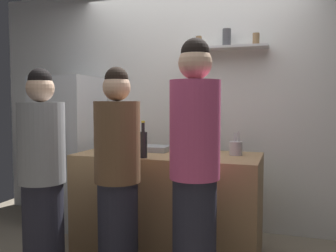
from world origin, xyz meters
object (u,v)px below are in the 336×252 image
object	(u,v)px
baking_pan	(151,148)
person_grey_hoodie	(42,178)
utensil_holder	(236,148)
person_brown_jacket	(118,177)
water_bottle_plastic	(210,140)
wine_bottle_green_glass	(177,145)
person_pink_top	(195,171)
refrigerator	(70,151)
wine_bottle_amber_glass	(111,139)
wine_bottle_dark_glass	(143,144)

from	to	relation	value
baking_pan	person_grey_hoodie	world-z (taller)	person_grey_hoodie
utensil_holder	person_brown_jacket	size ratio (longest dim) A/B	0.13
baking_pan	water_bottle_plastic	xyz separation A→B (m)	(0.54, 0.11, 0.09)
wine_bottle_green_glass	person_pink_top	size ratio (longest dim) A/B	0.16
refrigerator	water_bottle_plastic	xyz separation A→B (m)	(1.60, -0.13, 0.19)
wine_bottle_amber_glass	person_grey_hoodie	xyz separation A→B (m)	(-0.15, -0.82, -0.22)
water_bottle_plastic	person_pink_top	xyz separation A→B (m)	(0.09, -0.94, -0.11)
person_pink_top	person_grey_hoodie	world-z (taller)	person_pink_top
wine_bottle_amber_glass	person_grey_hoodie	size ratio (longest dim) A/B	0.20
baking_pan	wine_bottle_amber_glass	size ratio (longest dim) A/B	1.05
water_bottle_plastic	person_brown_jacket	bearing A→B (deg)	-120.14
refrigerator	water_bottle_plastic	distance (m)	1.61
wine_bottle_green_glass	person_brown_jacket	world-z (taller)	person_brown_jacket
baking_pan	wine_bottle_green_glass	world-z (taller)	wine_bottle_green_glass
baking_pan	water_bottle_plastic	world-z (taller)	water_bottle_plastic
refrigerator	wine_bottle_dark_glass	xyz separation A→B (m)	(1.14, -0.65, 0.19)
refrigerator	wine_bottle_green_glass	world-z (taller)	refrigerator
water_bottle_plastic	person_brown_jacket	world-z (taller)	person_brown_jacket
person_grey_hoodie	wine_bottle_green_glass	bearing A→B (deg)	-72.35
wine_bottle_dark_glass	person_grey_hoodie	bearing A→B (deg)	-136.82
utensil_holder	person_brown_jacket	distance (m)	1.09
wine_bottle_green_glass	water_bottle_plastic	xyz separation A→B (m)	(0.20, 0.41, 0.01)
person_brown_jacket	wine_bottle_dark_glass	bearing A→B (deg)	-135.56
utensil_holder	wine_bottle_amber_glass	bearing A→B (deg)	-173.88
utensil_holder	person_grey_hoodie	xyz separation A→B (m)	(-1.30, -0.94, -0.16)
water_bottle_plastic	person_grey_hoodie	distance (m)	1.50
refrigerator	water_bottle_plastic	size ratio (longest dim) A/B	6.26
refrigerator	baking_pan	size ratio (longest dim) A/B	4.76
utensil_holder	wine_bottle_dark_glass	distance (m)	0.82
water_bottle_plastic	baking_pan	bearing A→B (deg)	-168.65
utensil_holder	person_brown_jacket	world-z (taller)	person_brown_jacket
baking_pan	water_bottle_plastic	distance (m)	0.56
wine_bottle_dark_glass	refrigerator	bearing A→B (deg)	150.46
baking_pan	water_bottle_plastic	size ratio (longest dim) A/B	1.32
wine_bottle_dark_glass	person_pink_top	distance (m)	0.70
wine_bottle_amber_glass	wine_bottle_dark_glass	bearing A→B (deg)	-32.06
utensil_holder	wine_bottle_amber_glass	xyz separation A→B (m)	(-1.15, -0.12, 0.06)
water_bottle_plastic	person_brown_jacket	size ratio (longest dim) A/B	0.16
wine_bottle_amber_glass	person_pink_top	bearing A→B (deg)	-35.31
wine_bottle_dark_glass	person_grey_hoodie	size ratio (longest dim) A/B	0.19
water_bottle_plastic	person_pink_top	distance (m)	0.95
utensil_holder	person_brown_jacket	bearing A→B (deg)	-135.16
baking_pan	wine_bottle_green_glass	bearing A→B (deg)	-41.62
wine_bottle_green_glass	wine_bottle_dark_glass	distance (m)	0.28
utensil_holder	person_pink_top	world-z (taller)	person_pink_top
wine_bottle_amber_glass	baking_pan	bearing A→B (deg)	20.85
person_pink_top	person_brown_jacket	size ratio (longest dim) A/B	1.10
wine_bottle_amber_glass	person_pink_top	world-z (taller)	person_pink_top
wine_bottle_amber_glass	person_grey_hoodie	distance (m)	0.86
refrigerator	person_pink_top	xyz separation A→B (m)	(1.69, -1.07, 0.08)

